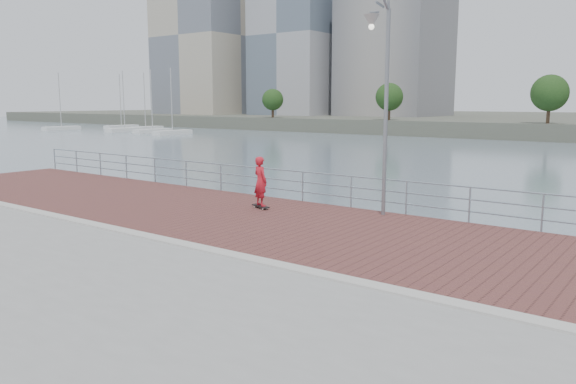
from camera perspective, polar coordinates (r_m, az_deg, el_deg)
The scene contains 9 objects.
water at distance 14.05m, azimuth -5.06°, elevation -14.48°, with size 400.00×400.00×0.00m, color slate.
seawall at distance 10.81m, azimuth -23.98°, elevation -17.03°, with size 40.00×24.00×2.00m, color gray.
brick_lane at distance 16.14m, azimuth 3.42°, elevation -3.80°, with size 40.00×6.80×0.02m, color brown.
curb at distance 13.37m, azimuth -5.19°, elevation -6.48°, with size 40.00×0.40×0.06m, color #B7B5AD.
guardrail at distance 18.89m, azimuth 9.14°, elevation 0.12°, with size 39.06×0.06×1.13m.
street_lamp at distance 17.61m, azimuth 9.32°, elevation 12.19°, with size 0.47×1.37×6.46m.
skateboard at distance 19.17m, azimuth -2.80°, elevation -1.45°, with size 0.85×0.46×0.09m.
skateboarder at distance 19.03m, azimuth -2.82°, elevation 1.08°, with size 0.62×0.40×1.69m, color red.
marina at distance 111.60m, azimuth -15.91°, elevation 6.22°, with size 31.42×18.10×11.20m.
Camera 1 is at (8.65, -9.53, 3.63)m, focal length 35.00 mm.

